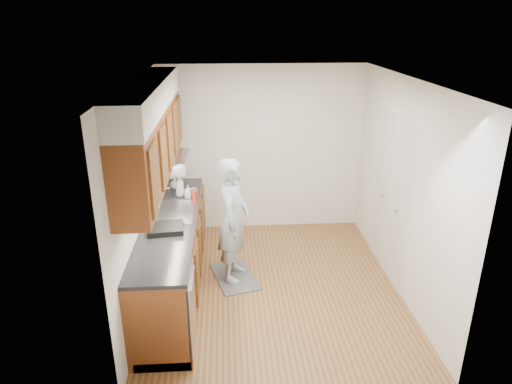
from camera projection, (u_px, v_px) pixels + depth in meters
floor at (273, 285)px, 5.65m from camera, size 3.50×3.50×0.00m
ceiling at (276, 80)px, 4.75m from camera, size 3.50×3.50×0.00m
wall_left at (141, 195)px, 5.11m from camera, size 0.02×3.50×2.50m
wall_right at (403, 188)px, 5.29m from camera, size 0.02×3.50×2.50m
wall_back at (262, 150)px, 6.83m from camera, size 3.00×0.02×2.50m
counter at (173, 254)px, 5.40m from camera, size 0.64×2.80×1.30m
upper_cabinets at (152, 132)px, 4.91m from camera, size 0.47×2.80×1.21m
closet_door at (391, 197)px, 5.65m from camera, size 0.02×1.22×2.05m
floor_mat at (235, 276)px, 5.83m from camera, size 0.67×0.90×0.02m
person at (233, 212)px, 5.51m from camera, size 0.55×0.71×1.77m
soap_bottle_a at (180, 185)px, 5.87m from camera, size 0.14×0.14×0.29m
soap_bottle_b at (188, 191)px, 5.83m from camera, size 0.09×0.09×0.17m
soap_bottle_c at (174, 183)px, 6.12m from camera, size 0.18×0.18×0.17m
soda_can at (195, 196)px, 5.75m from camera, size 0.08×0.08×0.13m
steel_can at (195, 193)px, 5.83m from camera, size 0.09×0.09×0.13m
dish_rack at (166, 228)px, 4.94m from camera, size 0.41×0.36×0.06m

